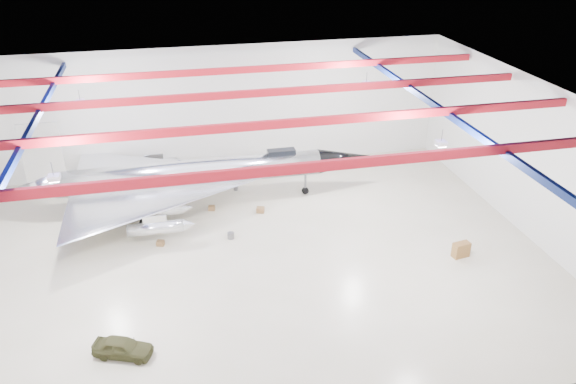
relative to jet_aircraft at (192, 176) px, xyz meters
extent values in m
plane|color=#BBB294|center=(3.04, -8.13, -2.52)|extent=(40.00, 40.00, 0.00)
plane|color=silver|center=(3.04, 6.87, 2.98)|extent=(40.00, 0.00, 40.00)
plane|color=silver|center=(23.04, -8.13, 2.98)|extent=(0.00, 30.00, 30.00)
plane|color=#0A0F38|center=(3.04, -8.13, 8.48)|extent=(40.00, 40.00, 0.00)
cube|color=maroon|center=(3.04, -17.13, 7.88)|extent=(39.50, 0.25, 0.50)
cube|color=maroon|center=(3.04, -11.13, 7.88)|extent=(39.50, 0.25, 0.50)
cube|color=maroon|center=(3.04, -5.13, 7.88)|extent=(39.50, 0.25, 0.50)
cube|color=maroon|center=(3.04, 0.87, 7.88)|extent=(39.50, 0.25, 0.50)
cube|color=#0C1A4D|center=(-8.96, -8.13, 7.58)|extent=(0.25, 29.50, 0.40)
cube|color=#0C1A4D|center=(15.04, -8.13, 7.58)|extent=(0.25, 29.50, 0.40)
cube|color=silver|center=(-6.96, -14.13, 7.18)|extent=(0.55, 0.55, 0.25)
cube|color=silver|center=(13.04, -14.13, 7.18)|extent=(0.55, 0.55, 0.25)
cube|color=silver|center=(-6.96, -2.13, 7.18)|extent=(0.55, 0.55, 0.25)
cube|color=silver|center=(13.04, -2.13, 7.18)|extent=(0.55, 0.55, 0.25)
cylinder|color=silver|center=(0.06, 0.00, 0.29)|extent=(20.08, 2.09, 2.01)
cone|color=black|center=(12.60, -0.05, 0.29)|extent=(5.03, 2.03, 2.01)
cone|color=silver|center=(-11.49, 0.05, 0.29)|extent=(3.02, 2.02, 2.01)
cube|color=silver|center=(-10.48, 0.04, 2.90)|extent=(2.81, 0.13, 4.52)
cube|color=black|center=(7.08, -0.03, 1.35)|extent=(2.21, 0.81, 0.50)
cylinder|color=silver|center=(-2.98, -5.51, -1.11)|extent=(3.82, 0.92, 0.90)
cylinder|color=silver|center=(-2.97, -3.00, -1.11)|extent=(3.82, 0.92, 0.90)
cylinder|color=silver|center=(-2.94, 3.02, -1.11)|extent=(3.82, 0.92, 0.90)
cylinder|color=silver|center=(-2.93, 5.53, -1.11)|extent=(3.82, 0.92, 0.90)
cylinder|color=#59595B|center=(9.09, -0.04, -1.62)|extent=(0.18, 0.18, 1.81)
cylinder|color=black|center=(9.09, -0.04, -2.24)|extent=(0.56, 0.22, 0.56)
cylinder|color=#59595B|center=(-3.97, -2.49, -1.62)|extent=(0.18, 0.18, 1.81)
cylinder|color=black|center=(-3.97, -2.49, -2.24)|extent=(0.56, 0.22, 0.56)
cylinder|color=#59595B|center=(-3.95, 2.53, -1.62)|extent=(0.18, 0.18, 1.81)
cylinder|color=black|center=(-3.95, 2.53, -2.24)|extent=(0.56, 0.22, 0.56)
imported|color=#3C3C1E|center=(-4.90, -16.18, -1.98)|extent=(3.41, 2.32, 1.08)
cube|color=brown|center=(17.07, -11.43, -1.99)|extent=(1.24, 0.77, 1.06)
cube|color=olive|center=(-2.78, -5.55, -2.34)|extent=(0.62, 0.55, 0.36)
cube|color=maroon|center=(-0.61, 1.43, -2.35)|extent=(0.59, 0.54, 0.33)
cylinder|color=#59595B|center=(2.16, -5.69, -2.30)|extent=(0.58, 0.58, 0.44)
cube|color=olive|center=(4.91, -2.36, -2.31)|extent=(0.72, 0.64, 0.42)
cube|color=olive|center=(1.24, -1.16, -2.34)|extent=(0.58, 0.50, 0.36)
cylinder|color=#59595B|center=(3.56, 1.88, -2.35)|extent=(0.48, 0.48, 0.33)
camera|label=1|loc=(-1.34, -40.09, 18.66)|focal=35.00mm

